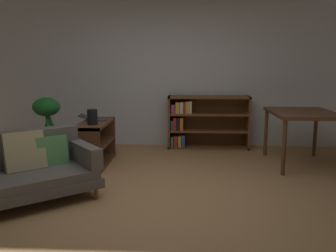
# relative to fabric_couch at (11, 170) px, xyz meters

# --- Properties ---
(ground_plane) EXTENTS (8.16, 8.16, 0.00)m
(ground_plane) POSITION_rel_fabric_couch_xyz_m (1.57, 0.19, -0.35)
(ground_plane) COLOR #A87A4C
(back_wall_panel) EXTENTS (6.80, 0.10, 2.70)m
(back_wall_panel) POSITION_rel_fabric_couch_xyz_m (1.57, 2.89, 1.00)
(back_wall_panel) COLOR silver
(back_wall_panel) RESTS_ON ground_plane
(fabric_couch) EXTENTS (1.84, 1.71, 0.74)m
(fabric_couch) POSITION_rel_fabric_couch_xyz_m (0.00, 0.00, 0.00)
(fabric_couch) COLOR brown
(fabric_couch) RESTS_ON ground_plane
(media_console) EXTENTS (0.40, 1.05, 0.63)m
(media_console) POSITION_rel_fabric_couch_xyz_m (0.52, 1.51, -0.03)
(media_console) COLOR #56351E
(media_console) RESTS_ON ground_plane
(open_laptop) EXTENTS (0.45, 0.33, 0.08)m
(open_laptop) POSITION_rel_fabric_couch_xyz_m (0.47, 1.72, 0.31)
(open_laptop) COLOR #333338
(open_laptop) RESTS_ON media_console
(desk_speaker) EXTENTS (0.14, 0.14, 0.21)m
(desk_speaker) POSITION_rel_fabric_couch_xyz_m (0.55, 1.30, 0.39)
(desk_speaker) COLOR black
(desk_speaker) RESTS_ON media_console
(potted_floor_plant) EXTENTS (0.41, 0.50, 0.97)m
(potted_floor_plant) POSITION_rel_fabric_couch_xyz_m (-0.27, 1.70, 0.23)
(potted_floor_plant) COLOR #9E9389
(potted_floor_plant) RESTS_ON ground_plane
(dining_table) EXTENTS (0.89, 1.16, 0.80)m
(dining_table) POSITION_rel_fabric_couch_xyz_m (3.56, 1.63, 0.36)
(dining_table) COLOR #56351E
(dining_table) RESTS_ON ground_plane
(bookshelf) EXTENTS (1.43, 0.36, 0.93)m
(bookshelf) POSITION_rel_fabric_couch_xyz_m (2.15, 2.69, 0.11)
(bookshelf) COLOR brown
(bookshelf) RESTS_ON ground_plane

